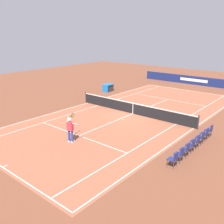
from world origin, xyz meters
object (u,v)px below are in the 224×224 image
(spectator_chair_5, at_px, (186,149))
(spectator_chair_7, at_px, (174,159))
(spectator_chair_0, at_px, (210,130))
(tennis_net, at_px, (133,108))
(tennis_ball, at_px, (124,120))
(equipment_cart_tarped, at_px, (108,88))
(spectator_chair_1, at_px, (205,133))
(tennis_player_near, at_px, (70,128))
(spectator_chair_2, at_px, (201,137))
(spectator_chair_3, at_px, (196,140))
(spectator_chair_6, at_px, (180,153))
(spectator_chair_4, at_px, (191,144))

(spectator_chair_5, bearing_deg, spectator_chair_7, 0.00)
(spectator_chair_0, height_order, spectator_chair_7, same)
(tennis_net, bearing_deg, tennis_ball, 11.92)
(spectator_chair_5, xyz_separation_m, equipment_cart_tarped, (-9.95, -14.29, -0.08))
(equipment_cart_tarped, bearing_deg, spectator_chair_1, 64.09)
(spectator_chair_0, distance_m, equipment_cart_tarped, 15.58)
(tennis_player_near, bearing_deg, tennis_ball, 179.50)
(tennis_net, relative_size, spectator_chair_0, 13.30)
(tennis_player_near, bearing_deg, spectator_chair_7, 100.74)
(tennis_player_near, xyz_separation_m, spectator_chair_2, (-5.01, 6.59, -0.41))
(tennis_net, xyz_separation_m, tennis_ball, (1.86, 0.39, -0.46))
(spectator_chair_0, bearing_deg, tennis_player_near, -45.31)
(tennis_player_near, bearing_deg, tennis_net, -177.34)
(spectator_chair_1, bearing_deg, spectator_chair_3, 0.00)
(tennis_net, distance_m, equipment_cart_tarped, 9.06)
(spectator_chair_0, bearing_deg, spectator_chair_2, 0.00)
(spectator_chair_6, xyz_separation_m, equipment_cart_tarped, (-10.71, -14.29, -0.08))
(spectator_chair_2, distance_m, spectator_chair_5, 2.26)
(spectator_chair_6, bearing_deg, spectator_chair_3, 180.00)
(spectator_chair_3, bearing_deg, spectator_chair_7, 0.00)
(spectator_chair_5, bearing_deg, equipment_cart_tarped, -124.86)
(tennis_ball, height_order, spectator_chair_1, spectator_chair_1)
(tennis_ball, distance_m, spectator_chair_3, 6.69)
(spectator_chair_4, bearing_deg, equipment_cart_tarped, -122.77)
(spectator_chair_2, xyz_separation_m, equipment_cart_tarped, (-7.70, -14.29, -0.08))
(spectator_chair_2, bearing_deg, equipment_cart_tarped, -118.30)
(spectator_chair_5, relative_size, spectator_chair_7, 1.00)
(spectator_chair_6, bearing_deg, spectator_chair_2, 180.00)
(tennis_player_near, relative_size, spectator_chair_0, 1.93)
(tennis_player_near, distance_m, tennis_ball, 5.63)
(tennis_net, bearing_deg, spectator_chair_0, 82.59)
(spectator_chair_5, bearing_deg, tennis_net, -123.93)
(spectator_chair_7, bearing_deg, spectator_chair_0, 180.00)
(spectator_chair_6, bearing_deg, spectator_chair_7, 0.00)
(spectator_chair_2, bearing_deg, spectator_chair_3, 0.00)
(spectator_chair_6, relative_size, spectator_chair_7, 1.00)
(tennis_net, relative_size, tennis_ball, 177.27)
(equipment_cart_tarped, bearing_deg, spectator_chair_2, 61.70)
(tennis_ball, xyz_separation_m, spectator_chair_5, (2.80, 6.54, 0.49))
(spectator_chair_6, bearing_deg, spectator_chair_4, 180.00)
(spectator_chair_3, height_order, equipment_cart_tarped, spectator_chair_3)
(spectator_chair_4, bearing_deg, tennis_player_near, -61.97)
(spectator_chair_3, height_order, spectator_chair_6, same)
(spectator_chair_7, bearing_deg, spectator_chair_4, 180.00)
(spectator_chair_2, distance_m, spectator_chair_6, 3.01)
(tennis_ball, xyz_separation_m, spectator_chair_6, (3.56, 6.54, 0.49))
(tennis_player_near, xyz_separation_m, spectator_chair_5, (-2.75, 6.59, -0.41))
(spectator_chair_2, relative_size, spectator_chair_3, 1.00)
(spectator_chair_5, relative_size, equipment_cart_tarped, 0.70)
(spectator_chair_0, xyz_separation_m, spectator_chair_4, (3.01, 0.00, 0.00))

